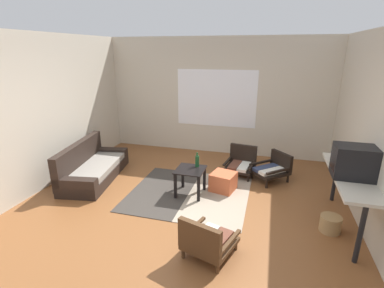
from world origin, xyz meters
TOP-DOWN VIEW (x-y plane):
  - ground_plane at (0.00, 0.00)m, footprint 7.80×7.80m
  - far_wall_with_window at (0.00, 3.06)m, footprint 5.60×0.13m
  - side_wall_left at (-2.66, 0.30)m, footprint 0.12×6.60m
  - area_rug at (-0.01, 0.73)m, footprint 2.03×1.81m
  - couch at (-2.00, 0.84)m, footprint 1.02×1.84m
  - coffee_table at (0.02, 0.73)m, footprint 0.48×0.50m
  - armchair_by_window at (0.76, 1.83)m, footprint 0.62×0.62m
  - armchair_striped_foreground at (0.65, -0.76)m, footprint 0.70×0.71m
  - armchair_corner at (1.39, 1.71)m, footprint 0.80×0.79m
  - ottoman_orange at (0.54, 1.03)m, footprint 0.48×0.48m
  - console_shelf at (2.37, 0.40)m, footprint 0.48×1.66m
  - crt_television at (2.37, 0.30)m, footprint 0.53×0.37m
  - clay_vase at (2.37, 0.73)m, footprint 0.21×0.21m
  - glass_bottle at (0.10, 0.87)m, footprint 0.07×0.07m
  - wicker_basket at (2.18, 0.21)m, footprint 0.28×0.28m

SIDE VIEW (x-z plane):
  - ground_plane at x=0.00m, z-range 0.00..0.00m
  - area_rug at x=-0.01m, z-range 0.00..0.01m
  - wicker_basket at x=2.18m, z-range 0.00..0.23m
  - ottoman_orange at x=0.54m, z-range 0.00..0.33m
  - couch at x=-2.00m, z-range -0.14..0.57m
  - armchair_striped_foreground at x=0.65m, z-range -0.04..0.52m
  - armchair_by_window at x=0.76m, z-range -0.04..0.53m
  - armchair_corner at x=1.39m, z-range -0.01..0.51m
  - coffee_table at x=0.02m, z-range 0.12..0.59m
  - glass_bottle at x=0.10m, z-range 0.45..0.71m
  - console_shelf at x=2.37m, z-range 0.32..1.13m
  - clay_vase at x=2.37m, z-range 0.77..1.11m
  - crt_television at x=2.37m, z-range 0.81..1.24m
  - far_wall_with_window at x=0.00m, z-range 0.00..2.70m
  - side_wall_left at x=-2.66m, z-range 0.00..2.70m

